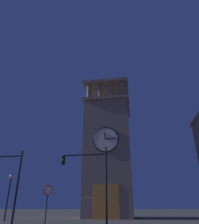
{
  "coord_description": "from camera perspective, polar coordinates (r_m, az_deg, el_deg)",
  "views": [
    {
      "loc": [
        -5.77,
        29.43,
        1.42
      ],
      "look_at": [
        -0.95,
        -2.52,
        15.8
      ],
      "focal_mm": 34.1,
      "sensor_mm": 36.0,
      "label": 1
    }
  ],
  "objects": [
    {
      "name": "ground_plane",
      "position": [
        30.02,
        -2.81,
        -26.69
      ],
      "size": [
        200.0,
        200.0,
        0.0
      ],
      "primitive_type": "plane",
      "color": "#56544F"
    },
    {
      "name": "clocktower",
      "position": [
        32.92,
        2.47,
        -11.14
      ],
      "size": [
        7.08,
        8.06,
        22.78
      ],
      "color": "gray",
      "rests_on": "ground_plane"
    },
    {
      "name": "traffic_signal_near",
      "position": [
        18.67,
        -2.1,
        -15.9
      ],
      "size": [
        3.97,
        0.41,
        6.2
      ],
      "color": "black",
      "rests_on": "ground_plane"
    },
    {
      "name": "traffic_signal_far",
      "position": [
        20.82,
        -23.83,
        -14.97
      ],
      "size": [
        3.93,
        0.41,
        6.0
      ],
      "color": "black",
      "rests_on": "ground_plane"
    },
    {
      "name": "street_lamp",
      "position": [
        26.77,
        -22.98,
        -18.14
      ],
      "size": [
        0.44,
        0.44,
        4.73
      ],
      "color": "black",
      "rests_on": "ground_plane"
    },
    {
      "name": "no_horn_sign",
      "position": [
        17.96,
        -13.79,
        -20.49
      ],
      "size": [
        0.78,
        0.14,
        2.96
      ],
      "color": "black",
      "rests_on": "ground_plane"
    }
  ]
}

